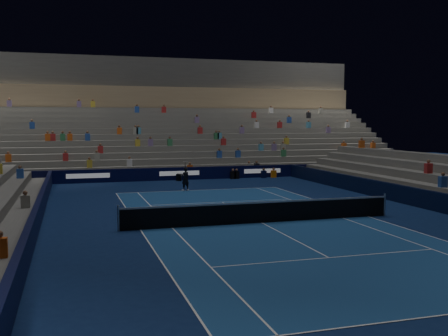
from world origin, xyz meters
TOP-DOWN VIEW (x-y plane):
  - ground at (0.00, 0.00)m, footprint 90.00×90.00m
  - court_surface at (0.00, 0.00)m, footprint 10.97×23.77m
  - sponsor_barrier_far at (0.00, 18.50)m, footprint 44.00×0.25m
  - sponsor_barrier_east at (9.70, 0.00)m, footprint 0.25×37.00m
  - sponsor_barrier_west at (-9.70, 0.00)m, footprint 0.25×37.00m
  - grandstand_main at (0.00, 27.90)m, footprint 44.00×15.20m
  - tennis_net at (0.00, 0.00)m, footprint 12.90×0.10m
  - tennis_player at (-0.93, 11.92)m, footprint 0.67×0.56m
  - broadcast_camera at (-0.12, 17.95)m, footprint 0.55×0.92m

SIDE VIEW (x-z plane):
  - ground at x=0.00m, z-range 0.00..0.00m
  - court_surface at x=0.00m, z-range 0.00..0.01m
  - broadcast_camera at x=-0.12m, z-range 0.01..0.55m
  - sponsor_barrier_far at x=0.00m, z-range 0.00..1.00m
  - sponsor_barrier_east at x=9.70m, z-range 0.00..1.00m
  - sponsor_barrier_west at x=-9.70m, z-range 0.00..1.00m
  - tennis_net at x=0.00m, z-range -0.05..1.05m
  - tennis_player at x=-0.93m, z-range 0.00..1.58m
  - grandstand_main at x=0.00m, z-range -2.22..8.98m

